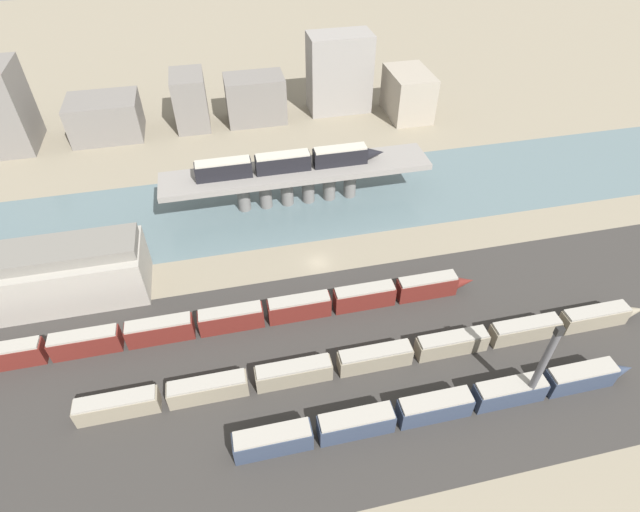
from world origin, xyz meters
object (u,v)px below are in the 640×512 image
(warehouse_building, at_px, (66,273))
(train_yard_far, at_px, (203,323))
(train_on_bridge, at_px, (290,162))
(train_yard_mid, at_px, (383,356))
(signal_tower, at_px, (541,368))
(train_yard_near, at_px, (443,406))

(warehouse_building, bearing_deg, train_yard_far, -31.91)
(warehouse_building, bearing_deg, train_on_bridge, 24.19)
(train_yard_mid, distance_m, train_yard_far, 29.39)
(warehouse_building, bearing_deg, signal_tower, -28.93)
(warehouse_building, relative_size, signal_tower, 1.58)
(train_yard_near, bearing_deg, train_yard_far, 145.11)
(train_yard_near, distance_m, train_yard_far, 39.15)
(train_yard_far, distance_m, signal_tower, 50.85)
(train_yard_mid, distance_m, warehouse_building, 55.06)
(train_on_bridge, height_order, train_yard_mid, train_on_bridge)
(train_on_bridge, distance_m, train_yard_mid, 46.14)
(warehouse_building, bearing_deg, train_yard_mid, -28.21)
(train_yard_far, relative_size, warehouse_building, 3.60)
(train_yard_near, relative_size, warehouse_building, 2.30)
(train_yard_near, bearing_deg, train_yard_mid, 118.71)
(train_yard_mid, distance_m, signal_tower, 22.08)
(train_yard_near, relative_size, train_yard_mid, 0.66)
(train_on_bridge, distance_m, train_yard_near, 56.76)
(train_on_bridge, height_order, warehouse_building, train_on_bridge)
(train_on_bridge, xyz_separation_m, warehouse_building, (-42.14, -18.93, -5.03))
(train_yard_near, distance_m, train_yard_mid, 11.39)
(train_yard_far, bearing_deg, warehouse_building, 148.09)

